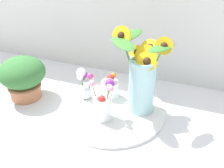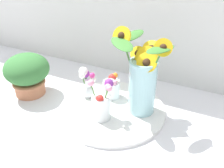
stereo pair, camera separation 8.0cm
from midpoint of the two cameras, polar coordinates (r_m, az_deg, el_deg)
The scene contains 7 objects.
ground_plane at distance 1.14m, azimuth 0.60°, elevation -8.31°, with size 6.00×6.00×0.00m, color silver.
serving_tray at distance 1.20m, azimuth 1.92°, elevation -5.73°, with size 0.48×0.48×0.02m.
mason_jar_sunflowers at distance 1.11m, azimuth 8.64°, elevation 0.96°, with size 0.28×0.24×0.39m.
vase_small_center at distance 1.09m, azimuth -0.16°, elevation -4.39°, with size 0.10×0.10×0.18m.
vase_bulb_right at distance 1.24m, azimuth -3.63°, elevation 0.24°, with size 0.08×0.07×0.15m.
vase_small_back at distance 1.24m, azimuth 1.77°, elevation -0.71°, with size 0.08×0.08×0.13m.
potted_plant at distance 1.33m, azimuth -16.35°, elevation 2.32°, with size 0.22×0.22×0.21m.
Camera 2 is at (0.41, -0.79, 0.72)m, focal length 42.00 mm.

